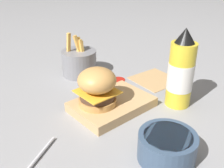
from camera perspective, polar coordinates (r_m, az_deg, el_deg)
ground_plane at (r=0.71m, az=6.11°, el=-6.58°), size 6.00×6.00×0.00m
serving_board at (r=0.72m, az=0.00°, el=-4.46°), size 0.21×0.15×0.03m
burger at (r=0.68m, az=-3.25°, el=-0.55°), size 0.10×0.10×0.10m
ketchup_bottle at (r=0.73m, az=14.74°, el=2.46°), size 0.07×0.07×0.22m
fries_basket at (r=0.92m, az=-7.13°, el=4.70°), size 0.12×0.12×0.15m
side_bowl at (r=0.57m, az=11.88°, el=-13.08°), size 0.12×0.12×0.06m
ketchup_puddle at (r=0.89m, az=1.38°, el=0.99°), size 0.05×0.05×0.00m
parchment_square at (r=0.90m, az=9.32°, el=1.02°), size 0.15×0.15×0.00m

